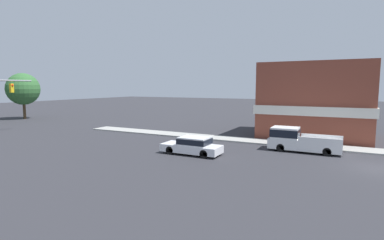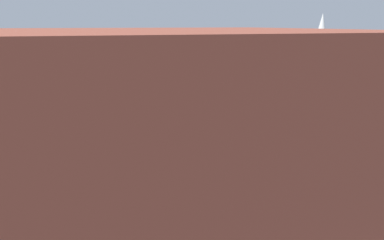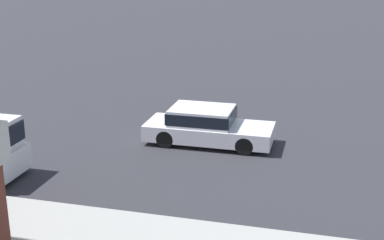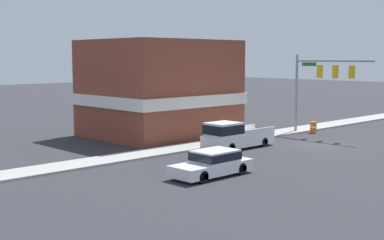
{
  "view_description": "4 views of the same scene",
  "coord_description": "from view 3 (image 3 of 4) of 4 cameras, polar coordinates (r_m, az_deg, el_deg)",
  "views": [
    {
      "loc": [
        -22.74,
        2.23,
        5.45
      ],
      "look_at": [
        -1.3,
        13.18,
        2.69
      ],
      "focal_mm": 28.0,
      "sensor_mm": 36.0,
      "label": 1
    },
    {
      "loc": [
        21.31,
        2.95,
        7.93
      ],
      "look_at": [
        -0.58,
        10.7,
        1.95
      ],
      "focal_mm": 35.0,
      "sensor_mm": 36.0,
      "label": 2
    },
    {
      "loc": [
        17.0,
        17.2,
        7.03
      ],
      "look_at": [
        0.41,
        12.88,
        1.61
      ],
      "focal_mm": 50.0,
      "sensor_mm": 36.0,
      "label": 3
    },
    {
      "loc": [
        -21.65,
        33.31,
        6.4
      ],
      "look_at": [
        -0.49,
        13.2,
        2.98
      ],
      "focal_mm": 50.0,
      "sensor_mm": 36.0,
      "label": 4
    }
  ],
  "objects": [
    {
      "name": "car_lead",
      "position": [
        20.28,
        1.51,
        -0.52
      ],
      "size": [
        1.9,
        4.82,
        1.41
      ],
      "color": "black",
      "rests_on": "ground"
    }
  ]
}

